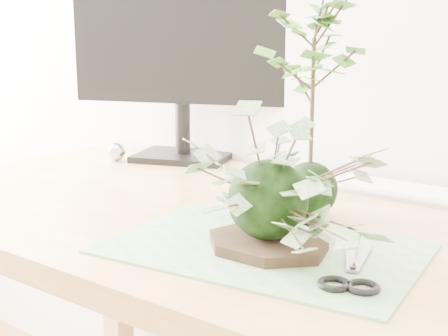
{
  "coord_description": "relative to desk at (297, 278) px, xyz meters",
  "views": [
    {
      "loc": [
        0.56,
        0.4,
        1.04
      ],
      "look_at": [
        0.0,
        1.14,
        0.84
      ],
      "focal_mm": 50.0,
      "sensor_mm": 36.0,
      "label": 1
    }
  ],
  "objects": [
    {
      "name": "stone_dish",
      "position": [
        0.02,
        -0.13,
        0.1
      ],
      "size": [
        0.19,
        0.19,
        0.01
      ],
      "primitive_type": "cylinder",
      "rotation": [
        0.0,
        0.0,
        0.0
      ],
      "color": "black",
      "rests_on": "cutting_mat"
    },
    {
      "name": "desk",
      "position": [
        0.0,
        0.0,
        0.0
      ],
      "size": [
        1.6,
        0.7,
        0.74
      ],
      "color": "#DBB677",
      "rests_on": "ground_plane"
    },
    {
      "name": "monitor",
      "position": [
        -0.49,
        0.3,
        0.37
      ],
      "size": [
        0.53,
        0.23,
        0.49
      ],
      "rotation": [
        0.0,
        0.0,
        0.35
      ],
      "color": "black",
      "rests_on": "desk"
    },
    {
      "name": "ivy_kokedama",
      "position": [
        0.02,
        -0.13,
        0.22
      ],
      "size": [
        0.4,
        0.4,
        0.23
      ],
      "rotation": [
        0.0,
        0.0,
        0.31
      ],
      "color": "black",
      "rests_on": "stone_dish"
    },
    {
      "name": "foil_ball",
      "position": [
        -0.61,
        0.18,
        0.11
      ],
      "size": [
        0.04,
        0.04,
        0.04
      ],
      "primitive_type": "sphere",
      "color": "silver",
      "rests_on": "desk"
    },
    {
      "name": "keyboard",
      "position": [
        0.01,
        0.29,
        0.09
      ],
      "size": [
        0.39,
        0.12,
        0.02
      ],
      "rotation": [
        0.0,
        0.0,
        -0.01
      ],
      "color": "#ABAAB3",
      "rests_on": "desk"
    },
    {
      "name": "maple_kokedama",
      "position": [
        -0.01,
        0.06,
        0.36
      ],
      "size": [
        0.21,
        0.21,
        0.39
      ],
      "rotation": [
        0.0,
        0.0,
        -0.04
      ],
      "color": "black",
      "rests_on": "desk"
    },
    {
      "name": "cutting_mat",
      "position": [
        0.02,
        -0.12,
        0.09
      ],
      "size": [
        0.47,
        0.34,
        0.0
      ],
      "primitive_type": "cube",
      "rotation": [
        0.0,
        0.0,
        0.12
      ],
      "color": "#659B62",
      "rests_on": "desk"
    },
    {
      "name": "scissors",
      "position": [
        0.16,
        -0.17,
        0.1
      ],
      "size": [
        0.09,
        0.18,
        0.01
      ],
      "rotation": [
        0.0,
        0.0,
        0.35
      ],
      "color": "gray",
      "rests_on": "cutting_mat"
    }
  ]
}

